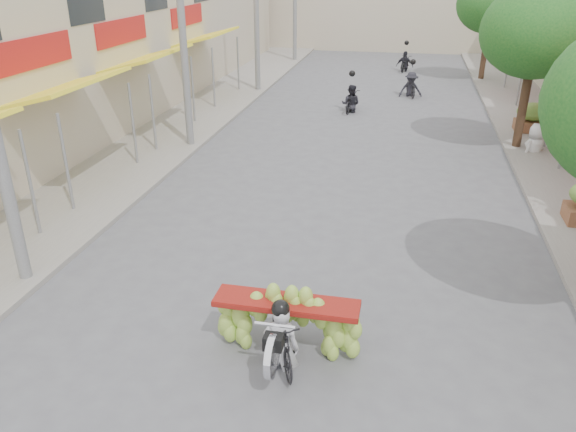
# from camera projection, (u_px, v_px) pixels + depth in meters

# --- Properties ---
(sidewalk_left) EXTENTS (4.00, 60.00, 0.12)m
(sidewalk_left) POSITION_uv_depth(u_px,v_px,m) (180.00, 120.00, 22.08)
(sidewalk_left) COLOR gray
(sidewalk_left) RESTS_ON ground
(sidewalk_right) EXTENTS (4.00, 60.00, 0.12)m
(sidewalk_right) POSITION_uv_depth(u_px,v_px,m) (560.00, 142.00, 19.45)
(sidewalk_right) COLOR gray
(sidewalk_right) RESTS_ON ground
(shophouse_row_left) EXTENTS (9.77, 40.00, 6.00)m
(shophouse_row_left) POSITION_uv_depth(u_px,v_px,m) (38.00, 43.00, 20.89)
(shophouse_row_left) COLOR #B9AC92
(shophouse_row_left) RESTS_ON ground
(utility_pole_mid) EXTENTS (0.60, 0.24, 8.00)m
(utility_pole_mid) POSITION_uv_depth(u_px,v_px,m) (182.00, 23.00, 17.46)
(utility_pole_mid) COLOR slate
(utility_pole_mid) RESTS_ON ground
(utility_pole_far) EXTENTS (0.60, 0.24, 8.00)m
(utility_pole_far) POSITION_uv_depth(u_px,v_px,m) (256.00, 3.00, 25.47)
(utility_pole_far) COLOR slate
(utility_pole_far) RESTS_ON ground
(street_tree_mid) EXTENTS (3.40, 3.40, 5.25)m
(street_tree_mid) POSITION_uv_depth(u_px,v_px,m) (536.00, 32.00, 17.31)
(street_tree_mid) COLOR #3A2719
(street_tree_mid) RESTS_ON ground
(street_tree_far) EXTENTS (3.40, 3.40, 5.25)m
(street_tree_far) POSITION_uv_depth(u_px,v_px,m) (491.00, 4.00, 27.98)
(street_tree_far) COLOR #3A2719
(street_tree_far) RESTS_ON ground
(produce_crate_far) EXTENTS (1.20, 0.88, 1.16)m
(produce_crate_far) POSITION_uv_depth(u_px,v_px,m) (534.00, 115.00, 20.21)
(produce_crate_far) COLOR brown
(produce_crate_far) RESTS_ON ground
(banana_motorbike) EXTENTS (2.31, 1.75, 1.99)m
(banana_motorbike) POSITION_uv_depth(u_px,v_px,m) (284.00, 321.00, 8.75)
(banana_motorbike) COLOR black
(banana_motorbike) RESTS_ON ground
(pedestrian) EXTENTS (1.04, 0.98, 1.82)m
(pedestrian) POSITION_uv_depth(u_px,v_px,m) (539.00, 124.00, 17.96)
(pedestrian) COLOR silver
(pedestrian) RESTS_ON ground
(bg_motorbike_a) EXTENTS (0.85, 1.54, 1.95)m
(bg_motorbike_a) POSITION_uv_depth(u_px,v_px,m) (351.00, 93.00, 23.23)
(bg_motorbike_a) COLOR black
(bg_motorbike_a) RESTS_ON ground
(bg_motorbike_b) EXTENTS (1.16, 1.75, 1.95)m
(bg_motorbike_b) POSITION_uv_depth(u_px,v_px,m) (412.00, 78.00, 25.81)
(bg_motorbike_b) COLOR black
(bg_motorbike_b) RESTS_ON ground
(bg_motorbike_c) EXTENTS (1.06, 1.54, 1.95)m
(bg_motorbike_c) POSITION_uv_depth(u_px,v_px,m) (405.00, 57.00, 31.67)
(bg_motorbike_c) COLOR black
(bg_motorbike_c) RESTS_ON ground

